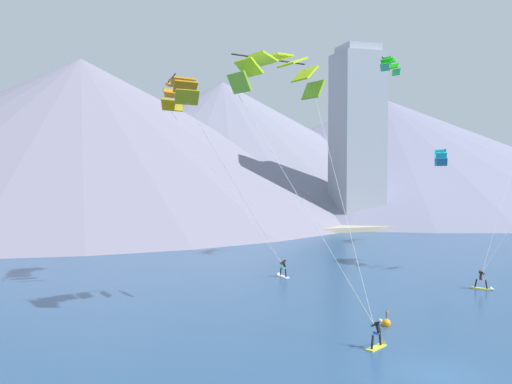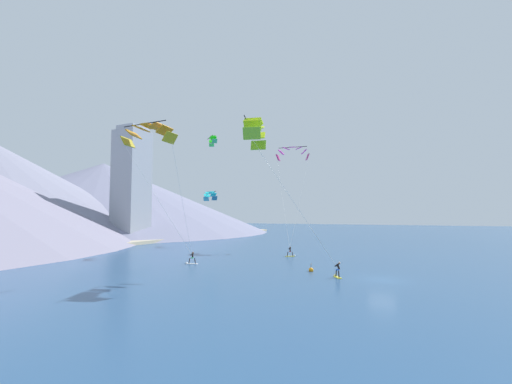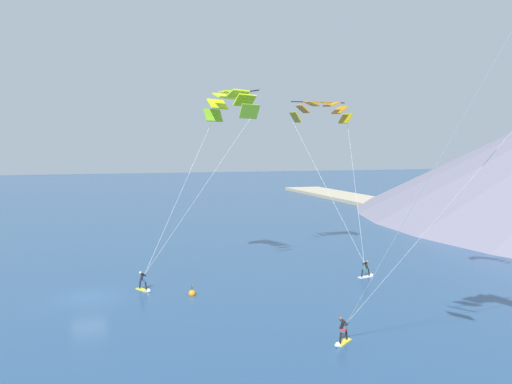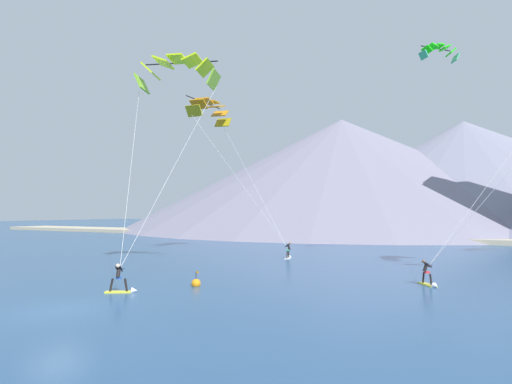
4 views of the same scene
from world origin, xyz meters
name	(u,v)px [view 1 (image 1 of 4)]	position (x,y,z in m)	size (l,w,h in m)	color
ground_plane	(437,375)	(0.00, 0.00, 0.00)	(400.00, 400.00, 0.00)	navy
kitesurfer_near_lead	(282,271)	(1.00, 23.82, 0.46)	(0.77, 1.79, 1.66)	white
kitesurfer_near_trail	(484,284)	(14.20, 14.36, 0.43)	(1.35, 1.64, 1.62)	yellow
kitesurfer_mid_center	(379,338)	(-0.61, 4.30, 0.48)	(1.70, 1.24, 1.69)	yellow
parafoil_kite_near_lead	(180,91)	(-7.87, 23.25, 15.51)	(9.82, 6.66, 15.17)	#A89513
parafoil_kite_mid_center	(278,71)	(-3.47, 12.33, 15.58)	(6.78, 9.86, 15.30)	#81C126
parafoil_kite_distant_high_outer	(390,64)	(14.35, 29.03, 19.78)	(3.54, 3.33, 1.56)	#3EB375
parafoil_kite_distant_low_drift	(441,155)	(25.91, 36.81, 10.78)	(3.42, 4.51, 2.01)	#226690
race_marker_buoy	(386,323)	(1.83, 7.75, 0.16)	(0.56, 0.56, 1.02)	orange
shoreline_strip	(197,231)	(0.00, 55.85, 0.35)	(180.00, 10.00, 0.70)	#BCAD8E
shore_building_harbour_front	(231,216)	(5.42, 57.96, 2.22)	(6.18, 6.58, 4.42)	silver
shore_building_quay_east	(62,217)	(-17.96, 58.73, 2.62)	(9.11, 5.09, 5.22)	beige
highrise_tower	(357,137)	(27.01, 60.58, 14.09)	(7.00, 7.00, 28.59)	#999EA8
mountain_peak_west_ridge	(382,151)	(56.34, 104.30, 13.03)	(124.77, 124.77, 26.06)	gray
mountain_peak_central_summit	(81,135)	(-15.15, 100.87, 15.70)	(121.16, 121.16, 31.40)	gray
mountain_peak_east_shoulder	(223,144)	(16.24, 106.91, 14.39)	(105.25, 105.25, 28.79)	gray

